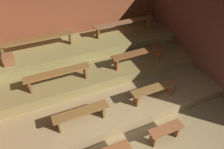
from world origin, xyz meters
TOP-DOWN VIEW (x-y plane):
  - ground at (0.00, 2.43)m, footprint 6.66×5.67m
  - wall_back at (0.00, 4.90)m, footprint 6.66×0.06m
  - wall_right at (2.96, 2.43)m, footprint 0.06×5.67m
  - platform_lower at (0.00, 3.01)m, footprint 5.86×3.71m
  - platform_middle at (0.00, 3.66)m, footprint 5.86×2.41m
  - platform_upper at (0.00, 4.19)m, footprint 5.86×1.35m
  - bench_floor_right at (0.65, 0.66)m, footprint 0.81×0.24m
  - bench_lower_left at (-0.95, 1.63)m, footprint 1.25×0.24m
  - bench_lower_right at (0.95, 1.63)m, footprint 1.25×0.24m
  - bench_middle_left at (-1.16, 2.85)m, footprint 1.65×0.24m
  - bench_middle_right at (1.16, 2.85)m, footprint 1.65×0.24m
  - bench_upper_left at (-1.41, 4.29)m, footprint 2.16×0.24m
  - bench_upper_right at (1.41, 4.29)m, footprint 2.16×0.24m
  - wooden_crate_upper at (-2.25, 3.85)m, footprint 0.27×0.27m

SIDE VIEW (x-z plane):
  - ground at x=0.00m, z-range -0.08..0.00m
  - platform_lower at x=0.00m, z-range 0.00..0.28m
  - bench_floor_right at x=0.65m, z-range 0.09..0.48m
  - platform_middle at x=0.00m, z-range 0.28..0.56m
  - bench_lower_left at x=-0.95m, z-range 0.39..0.78m
  - bench_lower_right at x=0.95m, z-range 0.39..0.78m
  - platform_upper at x=0.00m, z-range 0.56..0.85m
  - bench_middle_left at x=-1.16m, z-range 0.68..1.08m
  - bench_middle_right at x=1.16m, z-range 0.68..1.08m
  - wooden_crate_upper at x=-2.25m, z-range 0.85..1.11m
  - bench_upper_left at x=-1.41m, z-range 0.98..1.37m
  - bench_upper_right at x=1.41m, z-range 0.98..1.37m
  - wall_back at x=0.00m, z-range 0.00..2.57m
  - wall_right at x=2.96m, z-range 0.00..2.57m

